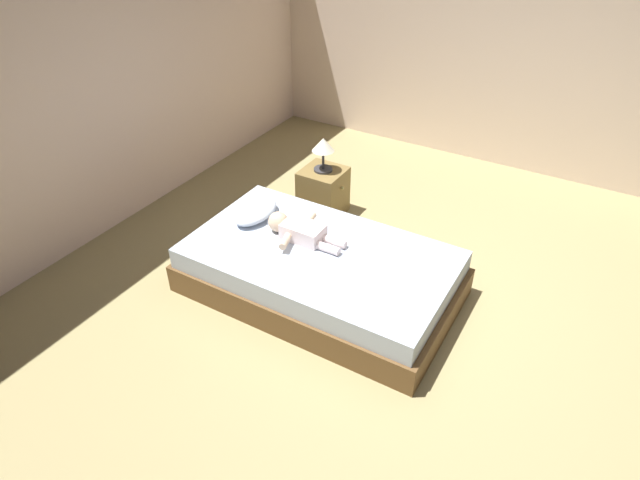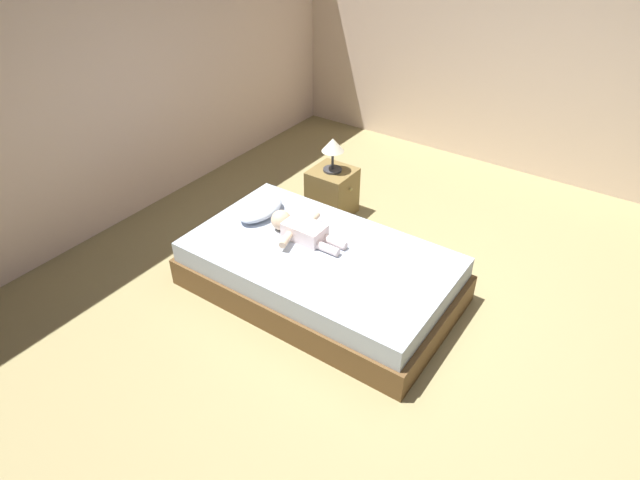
{
  "view_description": "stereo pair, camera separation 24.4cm",
  "coord_description": "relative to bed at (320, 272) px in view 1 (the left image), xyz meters",
  "views": [
    {
      "loc": [
        -2.85,
        -0.9,
        2.84
      ],
      "look_at": [
        -0.0,
        0.78,
        0.51
      ],
      "focal_mm": 30.39,
      "sensor_mm": 36.0,
      "label": 1
    },
    {
      "loc": [
        -2.72,
        -1.11,
        2.84
      ],
      "look_at": [
        -0.0,
        0.78,
        0.51
      ],
      "focal_mm": 30.39,
      "sensor_mm": 36.0,
      "label": 2
    }
  ],
  "objects": [
    {
      "name": "ground_plane",
      "position": [
        0.0,
        -0.78,
        -0.2
      ],
      "size": [
        8.0,
        8.0,
        0.0
      ],
      "primitive_type": "plane",
      "color": "#9B8C5C"
    },
    {
      "name": "wall_behind_bed",
      "position": [
        0.0,
        2.22,
        1.13
      ],
      "size": [
        8.0,
        0.12,
        2.66
      ],
      "primitive_type": "cube",
      "color": "beige",
      "rests_on": "ground_plane"
    },
    {
      "name": "wall_side",
      "position": [
        3.0,
        -0.78,
        1.13
      ],
      "size": [
        0.12,
        6.0,
        2.66
      ],
      "primitive_type": "cube",
      "color": "beige",
      "rests_on": "ground_plane"
    },
    {
      "name": "bed",
      "position": [
        0.0,
        0.0,
        0.0
      ],
      "size": [
        1.21,
        2.09,
        0.41
      ],
      "color": "brown",
      "rests_on": "ground_plane"
    },
    {
      "name": "pillow",
      "position": [
        0.14,
        0.7,
        0.26
      ],
      "size": [
        0.46,
        0.27,
        0.11
      ],
      "color": "silver",
      "rests_on": "bed"
    },
    {
      "name": "baby",
      "position": [
        0.07,
        0.24,
        0.27
      ],
      "size": [
        0.52,
        0.66,
        0.16
      ],
      "color": "white",
      "rests_on": "bed"
    },
    {
      "name": "toothbrush",
      "position": [
        0.28,
        0.31,
        0.21
      ],
      "size": [
        0.07,
        0.14,
        0.02
      ],
      "color": "#3F8CE6",
      "rests_on": "bed"
    },
    {
      "name": "nightstand",
      "position": [
        1.03,
        0.57,
        0.04
      ],
      "size": [
        0.39,
        0.42,
        0.47
      ],
      "color": "olive",
      "rests_on": "ground_plane"
    },
    {
      "name": "lamp",
      "position": [
        1.03,
        0.57,
        0.5
      ],
      "size": [
        0.21,
        0.21,
        0.32
      ],
      "color": "#333338",
      "rests_on": "nightstand"
    }
  ]
}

